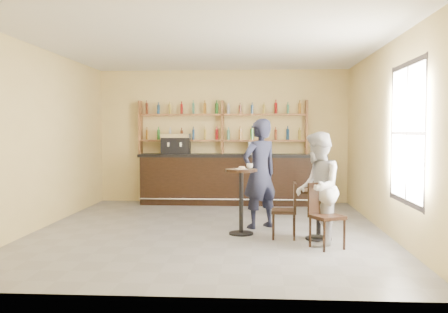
# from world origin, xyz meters

# --- Properties ---
(floor) EXTENTS (7.00, 7.00, 0.00)m
(floor) POSITION_xyz_m (0.00, 0.00, 0.00)
(floor) COLOR slate
(floor) RESTS_ON ground
(ceiling) EXTENTS (7.00, 7.00, 0.00)m
(ceiling) POSITION_xyz_m (0.00, 0.00, 3.20)
(ceiling) COLOR white
(ceiling) RESTS_ON wall_back
(wall_back) EXTENTS (7.00, 0.00, 7.00)m
(wall_back) POSITION_xyz_m (0.00, 3.50, 1.60)
(wall_back) COLOR #EACE85
(wall_back) RESTS_ON floor
(wall_front) EXTENTS (7.00, 0.00, 7.00)m
(wall_front) POSITION_xyz_m (0.00, -3.50, 1.60)
(wall_front) COLOR #EACE85
(wall_front) RESTS_ON floor
(wall_left) EXTENTS (0.00, 7.00, 7.00)m
(wall_left) POSITION_xyz_m (-3.00, 0.00, 1.60)
(wall_left) COLOR #EACE85
(wall_left) RESTS_ON floor
(wall_right) EXTENTS (0.00, 7.00, 7.00)m
(wall_right) POSITION_xyz_m (3.00, 0.00, 1.60)
(wall_right) COLOR #EACE85
(wall_right) RESTS_ON floor
(window_pane) EXTENTS (0.00, 2.00, 2.00)m
(window_pane) POSITION_xyz_m (2.99, -1.20, 1.70)
(window_pane) COLOR white
(window_pane) RESTS_ON wall_right
(window_frame) EXTENTS (0.04, 1.70, 2.10)m
(window_frame) POSITION_xyz_m (2.99, -1.20, 1.70)
(window_frame) COLOR black
(window_frame) RESTS_ON wall_right
(shelf_unit) EXTENTS (4.00, 0.26, 1.40)m
(shelf_unit) POSITION_xyz_m (0.00, 3.37, 1.81)
(shelf_unit) COLOR brown
(shelf_unit) RESTS_ON wall_back
(liquor_bottles) EXTENTS (3.68, 0.10, 1.00)m
(liquor_bottles) POSITION_xyz_m (0.00, 3.37, 1.98)
(liquor_bottles) COLOR #8C5919
(liquor_bottles) RESTS_ON shelf_unit
(bar_counter) EXTENTS (4.38, 0.85, 1.19)m
(bar_counter) POSITION_xyz_m (0.24, 3.15, 0.59)
(bar_counter) COLOR black
(bar_counter) RESTS_ON floor
(espresso_machine) EXTENTS (0.69, 0.46, 0.48)m
(espresso_machine) POSITION_xyz_m (-1.10, 3.15, 1.43)
(espresso_machine) COLOR black
(espresso_machine) RESTS_ON bar_counter
(pastry_case) EXTENTS (0.49, 0.39, 0.29)m
(pastry_case) POSITION_xyz_m (0.86, 3.15, 1.33)
(pastry_case) COLOR silver
(pastry_case) RESTS_ON bar_counter
(pedestal_table) EXTENTS (0.61, 0.61, 1.10)m
(pedestal_table) POSITION_xyz_m (0.56, -0.30, 0.55)
(pedestal_table) COLOR black
(pedestal_table) RESTS_ON floor
(napkin) EXTENTS (0.20, 0.20, 0.00)m
(napkin) POSITION_xyz_m (0.56, -0.30, 1.10)
(napkin) COLOR white
(napkin) RESTS_ON pedestal_table
(donut) EXTENTS (0.12, 0.12, 0.04)m
(donut) POSITION_xyz_m (0.57, -0.31, 1.12)
(donut) COLOR #DA994F
(donut) RESTS_ON napkin
(cup_pedestal) EXTENTS (0.14, 0.14, 0.09)m
(cup_pedestal) POSITION_xyz_m (0.70, -0.20, 1.14)
(cup_pedestal) COLOR white
(cup_pedestal) RESTS_ON pedestal_table
(man_main) EXTENTS (0.85, 0.80, 1.95)m
(man_main) POSITION_xyz_m (0.87, 0.28, 0.97)
(man_main) COLOR black
(man_main) RESTS_ON floor
(cafe_table) EXTENTS (0.82, 0.82, 0.79)m
(cafe_table) POSITION_xyz_m (1.81, -0.62, 0.40)
(cafe_table) COLOR black
(cafe_table) RESTS_ON floor
(cup_cafe) EXTENTS (0.12, 0.12, 0.09)m
(cup_cafe) POSITION_xyz_m (1.86, -0.62, 0.84)
(cup_cafe) COLOR white
(cup_cafe) RESTS_ON cafe_table
(chair_west) EXTENTS (0.41, 0.41, 0.91)m
(chair_west) POSITION_xyz_m (1.26, -0.57, 0.45)
(chair_west) COLOR black
(chair_west) RESTS_ON floor
(chair_south) EXTENTS (0.56, 0.56, 0.96)m
(chair_south) POSITION_xyz_m (1.86, -1.22, 0.48)
(chair_south) COLOR black
(chair_south) RESTS_ON floor
(patron_second) EXTENTS (0.74, 0.91, 1.72)m
(patron_second) POSITION_xyz_m (1.74, -0.97, 0.86)
(patron_second) COLOR #A1A0A5
(patron_second) RESTS_ON floor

